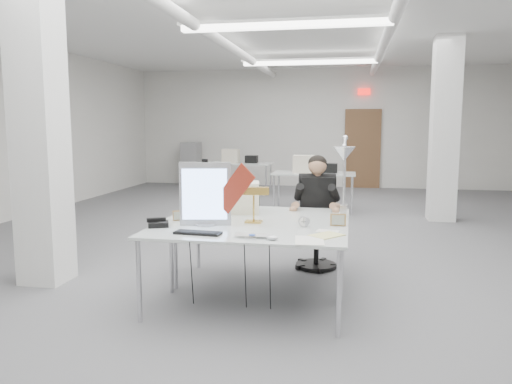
# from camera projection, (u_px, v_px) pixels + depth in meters

# --- Properties ---
(room_shell) EXTENTS (10.04, 14.04, 3.24)m
(room_shell) POSITION_uv_depth(u_px,v_px,m) (287.00, 124.00, 6.84)
(room_shell) COLOR #565659
(room_shell) RESTS_ON ground
(desk_main) EXTENTS (1.80, 0.90, 0.02)m
(desk_main) POSITION_uv_depth(u_px,v_px,m) (245.00, 232.00, 4.41)
(desk_main) COLOR silver
(desk_main) RESTS_ON room_shell
(desk_second) EXTENTS (1.80, 0.90, 0.02)m
(desk_second) POSITION_uv_depth(u_px,v_px,m) (263.00, 214.00, 5.29)
(desk_second) COLOR silver
(desk_second) RESTS_ON room_shell
(bg_desk_a) EXTENTS (1.60, 0.80, 0.02)m
(bg_desk_a) POSITION_uv_depth(u_px,v_px,m) (314.00, 173.00, 9.73)
(bg_desk_a) COLOR silver
(bg_desk_a) RESTS_ON room_shell
(bg_desk_b) EXTENTS (1.60, 0.80, 0.02)m
(bg_desk_b) POSITION_uv_depth(u_px,v_px,m) (239.00, 163.00, 12.24)
(bg_desk_b) COLOR silver
(bg_desk_b) RESTS_ON room_shell
(filing_cabinet) EXTENTS (0.45, 0.55, 1.20)m
(filing_cabinet) POSITION_uv_depth(u_px,v_px,m) (191.00, 164.00, 13.99)
(filing_cabinet) COLOR gray
(filing_cabinet) RESTS_ON room_shell
(office_chair) EXTENTS (0.56, 0.56, 0.97)m
(office_chair) POSITION_uv_depth(u_px,v_px,m) (317.00, 227.00, 5.86)
(office_chair) COLOR black
(office_chair) RESTS_ON room_shell
(seated_person) EXTENTS (0.60, 0.70, 0.93)m
(seated_person) POSITION_uv_depth(u_px,v_px,m) (317.00, 193.00, 5.76)
(seated_person) COLOR black
(seated_person) RESTS_ON office_chair
(monitor) EXTENTS (0.48, 0.14, 0.59)m
(monitor) POSITION_uv_depth(u_px,v_px,m) (205.00, 194.00, 4.62)
(monitor) COLOR #A9A9AD
(monitor) RESTS_ON desk_main
(pennant) EXTENTS (0.42, 0.17, 0.48)m
(pennant) POSITION_uv_depth(u_px,v_px,m) (235.00, 189.00, 4.53)
(pennant) COLOR maroon
(pennant) RESTS_ON monitor
(keyboard) EXTENTS (0.41, 0.16, 0.02)m
(keyboard) POSITION_uv_depth(u_px,v_px,m) (198.00, 233.00, 4.28)
(keyboard) COLOR black
(keyboard) RESTS_ON desk_main
(laptop) EXTENTS (0.31, 0.20, 0.02)m
(laptop) POSITION_uv_depth(u_px,v_px,m) (252.00, 237.00, 4.11)
(laptop) COLOR silver
(laptop) RESTS_ON desk_main
(mouse) EXTENTS (0.11, 0.09, 0.04)m
(mouse) POSITION_uv_depth(u_px,v_px,m) (272.00, 238.00, 4.05)
(mouse) COLOR silver
(mouse) RESTS_ON desk_main
(bankers_lamp) EXTENTS (0.33, 0.17, 0.36)m
(bankers_lamp) POSITION_uv_depth(u_px,v_px,m) (254.00, 204.00, 4.76)
(bankers_lamp) COLOR gold
(bankers_lamp) RESTS_ON desk_main
(desk_phone) EXTENTS (0.23, 0.22, 0.05)m
(desk_phone) POSITION_uv_depth(u_px,v_px,m) (158.00, 224.00, 4.59)
(desk_phone) COLOR black
(desk_phone) RESTS_ON desk_main
(picture_frame_left) EXTENTS (0.13, 0.09, 0.10)m
(picture_frame_left) POSITION_uv_depth(u_px,v_px,m) (179.00, 215.00, 4.88)
(picture_frame_left) COLOR #A97D49
(picture_frame_left) RESTS_ON desk_main
(picture_frame_right) EXTENTS (0.15, 0.05, 0.12)m
(picture_frame_right) POSITION_uv_depth(u_px,v_px,m) (338.00, 220.00, 4.61)
(picture_frame_right) COLOR #A07A45
(picture_frame_right) RESTS_ON desk_main
(desk_clock) EXTENTS (0.11, 0.06, 0.10)m
(desk_clock) POSITION_uv_depth(u_px,v_px,m) (304.00, 221.00, 4.58)
(desk_clock) COLOR #A6A6AB
(desk_clock) RESTS_ON desk_main
(paper_stack_a) EXTENTS (0.26, 0.35, 0.01)m
(paper_stack_a) POSITION_uv_depth(u_px,v_px,m) (309.00, 240.00, 4.03)
(paper_stack_a) COLOR silver
(paper_stack_a) RESTS_ON desk_main
(paper_stack_b) EXTENTS (0.32, 0.33, 0.01)m
(paper_stack_b) POSITION_uv_depth(u_px,v_px,m) (326.00, 235.00, 4.21)
(paper_stack_b) COLOR #D7D380
(paper_stack_b) RESTS_ON desk_main
(paper_stack_c) EXTENTS (0.22, 0.18, 0.01)m
(paper_stack_c) POSITION_uv_depth(u_px,v_px,m) (328.00, 231.00, 4.37)
(paper_stack_c) COLOR silver
(paper_stack_c) RESTS_ON desk_main
(beige_monitor) EXTENTS (0.40, 0.39, 0.33)m
(beige_monitor) POSITION_uv_depth(u_px,v_px,m) (243.00, 197.00, 5.29)
(beige_monitor) COLOR beige
(beige_monitor) RESTS_ON desk_second
(architect_lamp) EXTENTS (0.52, 0.75, 0.91)m
(architect_lamp) POSITION_uv_depth(u_px,v_px,m) (344.00, 174.00, 4.80)
(architect_lamp) COLOR #B6B6BA
(architect_lamp) RESTS_ON desk_second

